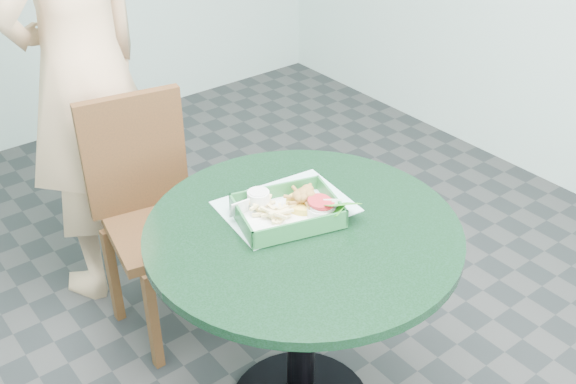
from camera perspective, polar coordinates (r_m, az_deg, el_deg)
cafe_table at (r=2.05m, az=1.21°, el=-7.32°), size 0.92×0.92×0.75m
dining_chair at (r=2.52m, az=-11.50°, el=-0.92°), size 0.38×0.38×0.93m
diner_person at (r=2.56m, az=-17.78°, el=14.48°), size 1.00×0.85×2.33m
placemat at (r=2.03m, az=-0.19°, el=-1.70°), size 0.41×0.32×0.00m
food_basket at (r=1.96m, az=-0.04°, el=-2.41°), size 0.29×0.21×0.06m
crab_sandwich at (r=2.00m, az=0.92°, el=-0.70°), size 0.11×0.11×0.07m
fries_pile at (r=1.95m, az=-1.58°, el=-2.08°), size 0.12×0.13×0.04m
sauce_ramekin at (r=1.96m, az=-2.81°, el=-1.26°), size 0.07×0.07×0.04m
garnish_cup at (r=1.98m, az=2.95°, el=-1.32°), size 0.12×0.12×0.05m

